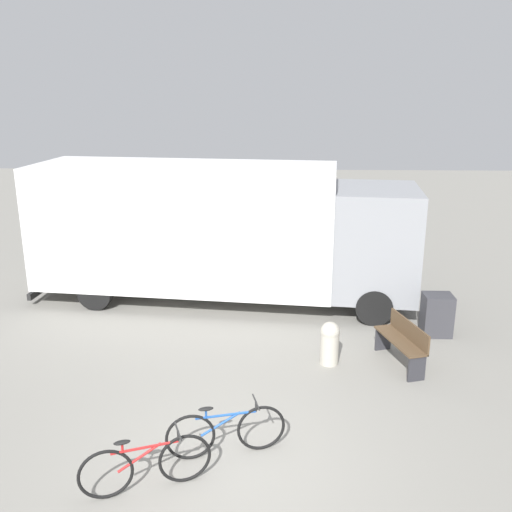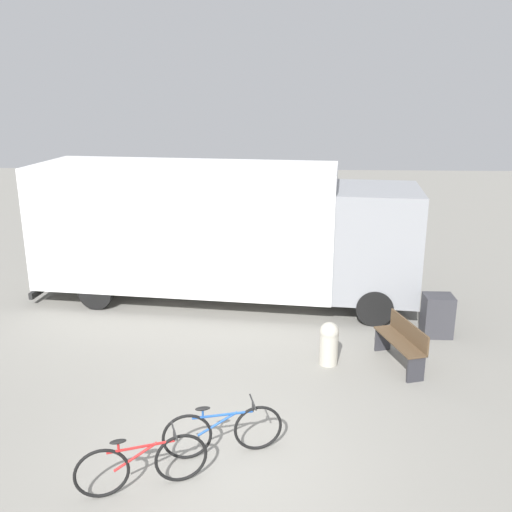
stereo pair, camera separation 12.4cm
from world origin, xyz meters
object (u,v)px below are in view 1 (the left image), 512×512
park_bench (403,341)px  utility_box (437,315)px  bollard_near_bench (330,341)px  delivery_truck (218,228)px  bicycle_near (146,465)px  bicycle_middle (226,431)px

park_bench → utility_box: (1.04, 1.43, -0.04)m
park_bench → bollard_near_bench: bearing=74.4°
utility_box → park_bench: bearing=-126.2°
bollard_near_bench → delivery_truck: bearing=125.5°
utility_box → bicycle_near: bearing=-135.3°
bicycle_near → bollard_near_bench: size_ratio=1.94×
bicycle_near → utility_box: (5.24, 5.18, 0.07)m
bicycle_near → bicycle_middle: size_ratio=0.97×
park_bench → bicycle_near: bearing=115.5°
park_bench → utility_box: utility_box is taller
delivery_truck → park_bench: (3.89, -3.45, -1.36)m
park_bench → bicycle_middle: (-3.20, -2.95, -0.11)m
delivery_truck → bicycle_near: 7.36m
delivery_truck → bollard_near_bench: delivery_truck is taller
delivery_truck → bicycle_near: size_ratio=5.67×
bicycle_middle → bollard_near_bench: size_ratio=2.00×
bicycle_middle → bicycle_near: bearing=-156.0°
delivery_truck → utility_box: delivery_truck is taller
bollard_near_bench → bicycle_middle: bearing=-121.3°
bicycle_middle → park_bench: bearing=28.1°
park_bench → bicycle_middle: 4.35m
delivery_truck → utility_box: (4.93, -2.03, -1.39)m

